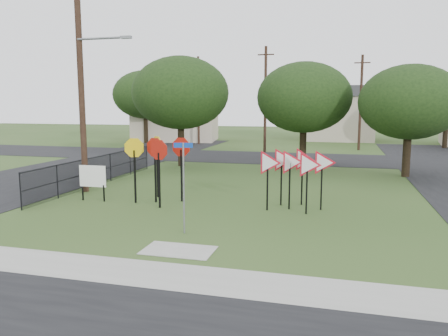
% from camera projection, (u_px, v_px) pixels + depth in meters
% --- Properties ---
extents(ground, '(140.00, 140.00, 0.00)m').
position_uv_depth(ground, '(204.00, 228.00, 14.58)').
color(ground, '#2D4A1B').
extents(sidewalk, '(30.00, 1.60, 0.02)m').
position_uv_depth(sidewalk, '(152.00, 274.00, 10.56)').
color(sidewalk, '#9C9C94').
rests_on(sidewalk, ground).
extents(planting_strip, '(30.00, 0.80, 0.02)m').
position_uv_depth(planting_strip, '(129.00, 295.00, 9.41)').
color(planting_strip, '#2D4A1B').
rests_on(planting_strip, ground).
extents(street_left, '(8.00, 50.00, 0.02)m').
position_uv_depth(street_left, '(68.00, 171.00, 27.18)').
color(street_left, black).
rests_on(street_left, ground).
extents(street_far, '(60.00, 8.00, 0.02)m').
position_uv_depth(street_far, '(282.00, 158.00, 33.71)').
color(street_far, black).
rests_on(street_far, ground).
extents(curb_pad, '(2.00, 1.20, 0.02)m').
position_uv_depth(curb_pad, '(179.00, 250.00, 12.28)').
color(curb_pad, '#9C9C94').
rests_on(curb_pad, ground).
extents(street_name_sign, '(0.59, 0.14, 2.90)m').
position_uv_depth(street_name_sign, '(184.00, 182.00, 13.73)').
color(street_name_sign, gray).
rests_on(street_name_sign, ground).
extents(stop_sign_cluster, '(2.60, 2.28, 2.75)m').
position_uv_depth(stop_sign_cluster, '(157.00, 155.00, 18.16)').
color(stop_sign_cluster, black).
rests_on(stop_sign_cluster, ground).
extents(yield_sign_cluster, '(3.07, 1.76, 2.40)m').
position_uv_depth(yield_sign_cluster, '(295.00, 165.00, 17.01)').
color(yield_sign_cluster, black).
rests_on(yield_sign_cluster, ground).
extents(info_board, '(1.22, 0.06, 1.53)m').
position_uv_depth(info_board, '(93.00, 177.00, 18.56)').
color(info_board, black).
rests_on(info_board, ground).
extents(utility_pole_main, '(3.55, 0.33, 10.00)m').
position_uv_depth(utility_pole_main, '(82.00, 80.00, 19.97)').
color(utility_pole_main, '#3A251A').
rests_on(utility_pole_main, ground).
extents(far_pole_a, '(1.40, 0.24, 9.00)m').
position_uv_depth(far_pole_a, '(265.00, 99.00, 37.39)').
color(far_pole_a, '#3A251A').
rests_on(far_pole_a, ground).
extents(far_pole_b, '(1.40, 0.24, 8.50)m').
position_uv_depth(far_pole_b, '(361.00, 102.00, 39.22)').
color(far_pole_b, '#3A251A').
rests_on(far_pole_b, ground).
extents(far_pole_c, '(1.40, 0.24, 9.00)m').
position_uv_depth(far_pole_c, '(198.00, 100.00, 45.16)').
color(far_pole_c, '#3A251A').
rests_on(far_pole_c, ground).
extents(fence_run, '(0.05, 11.55, 1.50)m').
position_uv_depth(fence_run, '(99.00, 170.00, 22.37)').
color(fence_run, black).
rests_on(fence_run, ground).
extents(house_left, '(10.58, 8.88, 7.20)m').
position_uv_depth(house_left, '(176.00, 109.00, 50.13)').
color(house_left, beige).
rests_on(house_left, ground).
extents(house_mid, '(8.40, 8.40, 6.20)m').
position_uv_depth(house_mid, '(338.00, 113.00, 51.38)').
color(house_mid, beige).
rests_on(house_mid, ground).
extents(tree_near_left, '(6.40, 6.40, 7.27)m').
position_uv_depth(tree_near_left, '(180.00, 93.00, 28.80)').
color(tree_near_left, black).
rests_on(tree_near_left, ground).
extents(tree_near_mid, '(6.00, 6.00, 6.80)m').
position_uv_depth(tree_near_mid, '(304.00, 98.00, 27.77)').
color(tree_near_mid, black).
rests_on(tree_near_mid, ground).
extents(tree_near_right, '(5.60, 5.60, 6.33)m').
position_uv_depth(tree_near_right, '(410.00, 102.00, 24.38)').
color(tree_near_right, black).
rests_on(tree_near_right, ground).
extents(tree_far_left, '(6.80, 6.80, 7.73)m').
position_uv_depth(tree_far_left, '(145.00, 95.00, 46.60)').
color(tree_far_left, black).
rests_on(tree_far_left, ground).
extents(tree_far_right, '(6.00, 6.00, 6.80)m').
position_uv_depth(tree_far_right, '(448.00, 100.00, 41.00)').
color(tree_far_right, black).
rests_on(tree_far_right, ground).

